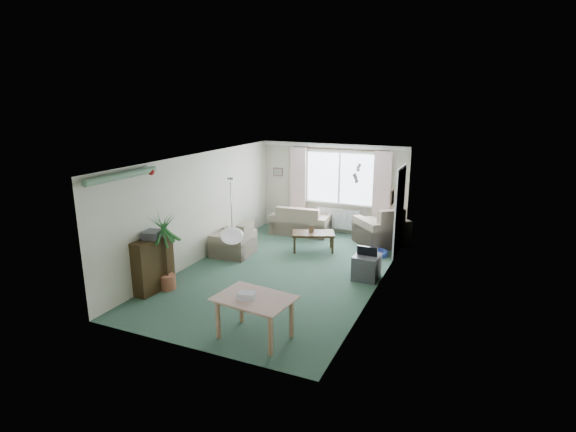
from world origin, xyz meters
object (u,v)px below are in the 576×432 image
at_px(armchair_corner, 381,225).
at_px(bookshelf, 153,265).
at_px(houseplant, 166,252).
at_px(armchair_left, 233,238).
at_px(tv_cube, 366,267).
at_px(sofa, 301,220).
at_px(pet_bed, 376,253).
at_px(coffee_table, 313,241).
at_px(dining_table, 255,318).

bearing_deg(armchair_corner, bookshelf, 10.59).
bearing_deg(houseplant, bookshelf, -141.29).
xyz_separation_m(armchair_corner, armchair_left, (-2.98, -2.19, -0.09)).
distance_m(armchair_left, tv_cube, 3.21).
xyz_separation_m(sofa, tv_cube, (2.40, -2.37, -0.14)).
xyz_separation_m(houseplant, tv_cube, (3.35, 2.05, -0.51)).
xyz_separation_m(tv_cube, pet_bed, (-0.13, 1.46, -0.19)).
bearing_deg(armchair_left, coffee_table, 119.10).
relative_size(armchair_corner, tv_cube, 2.01).
distance_m(armchair_corner, houseplant, 5.39).
relative_size(sofa, pet_bed, 2.96).
xyz_separation_m(armchair_left, dining_table, (2.23, -3.14, -0.07)).
relative_size(bookshelf, houseplant, 0.69).
xyz_separation_m(sofa, houseplant, (-0.95, -4.41, 0.37)).
distance_m(houseplant, dining_table, 2.60).
bearing_deg(armchair_left, bookshelf, -11.95).
distance_m(coffee_table, bookshelf, 3.91).
height_order(sofa, armchair_corner, armchair_corner).
bearing_deg(pet_bed, houseplant, -132.57).
height_order(coffee_table, tv_cube, tv_cube).
xyz_separation_m(armchair_corner, tv_cube, (0.22, -2.34, -0.24)).
bearing_deg(sofa, bookshelf, 71.79).
xyz_separation_m(sofa, bookshelf, (-1.14, -4.57, 0.13)).
height_order(bookshelf, dining_table, bookshelf).
height_order(armchair_corner, armchair_left, armchair_corner).
xyz_separation_m(armchair_left, houseplant, (-0.15, -2.20, 0.36)).
bearing_deg(bookshelf, armchair_corner, 57.18).
relative_size(tv_cube, pet_bed, 1.04).
bearing_deg(pet_bed, coffee_table, -169.42).
bearing_deg(sofa, pet_bed, 154.00).
height_order(armchair_left, dining_table, armchair_left).
bearing_deg(pet_bed, sofa, 158.22).
xyz_separation_m(dining_table, pet_bed, (0.84, 4.44, -0.27)).
bearing_deg(houseplant, sofa, 77.88).
distance_m(armchair_corner, bookshelf, 5.62).
distance_m(armchair_corner, pet_bed, 0.99).
xyz_separation_m(sofa, pet_bed, (2.27, -0.91, -0.33)).
bearing_deg(sofa, armchair_left, 65.96).
xyz_separation_m(armchair_left, coffee_table, (1.60, 1.03, -0.17)).
bearing_deg(pet_bed, bookshelf, -132.99).
relative_size(armchair_corner, bookshelf, 1.05).
xyz_separation_m(sofa, dining_table, (1.43, -5.35, -0.06)).
distance_m(coffee_table, dining_table, 4.22).
bearing_deg(bookshelf, pet_bed, 50.31).
bearing_deg(sofa, coffee_table, 119.91).
xyz_separation_m(armchair_left, bookshelf, (-0.34, -2.35, 0.12)).
relative_size(houseplant, tv_cube, 2.79).
bearing_deg(coffee_table, armchair_left, -147.18).
xyz_separation_m(armchair_corner, pet_bed, (0.10, -0.88, -0.43)).
bearing_deg(tv_cube, armchair_corner, 96.52).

